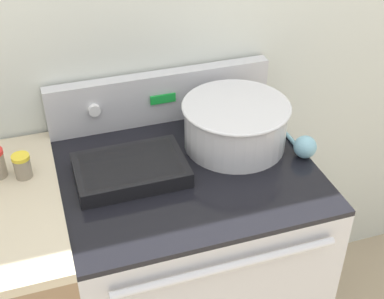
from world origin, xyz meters
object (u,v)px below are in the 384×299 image
object	(u,v)px
ladle	(302,145)
spice_jar_yellow_cap	(22,166)
casserole_dish	(131,169)
mixing_bowl	(235,122)

from	to	relation	value
ladle	spice_jar_yellow_cap	world-z (taller)	spice_jar_yellow_cap
ladle	casserole_dish	bearing A→B (deg)	174.53
mixing_bowl	spice_jar_yellow_cap	distance (m)	0.68
mixing_bowl	spice_jar_yellow_cap	size ratio (longest dim) A/B	4.54
mixing_bowl	ladle	xyz separation A→B (m)	(0.19, -0.12, -0.05)
casserole_dish	spice_jar_yellow_cap	bearing A→B (deg)	164.70
casserole_dish	spice_jar_yellow_cap	world-z (taller)	spice_jar_yellow_cap
mixing_bowl	casserole_dish	xyz separation A→B (m)	(-0.37, -0.06, -0.06)
mixing_bowl	ladle	size ratio (longest dim) A/B	1.08
mixing_bowl	casserole_dish	world-z (taller)	mixing_bowl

